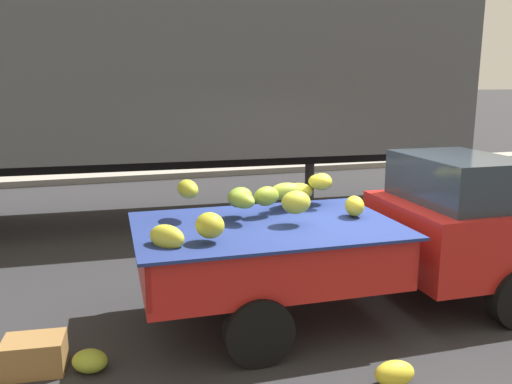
{
  "coord_description": "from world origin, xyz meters",
  "views": [
    {
      "loc": [
        -2.73,
        -5.06,
        2.53
      ],
      "look_at": [
        -1.02,
        0.46,
        1.29
      ],
      "focal_mm": 36.97,
      "sensor_mm": 36.0,
      "label": 1
    }
  ],
  "objects_px": {
    "semi_trailer": "(128,79)",
    "fallen_banana_bunch_by_wheel": "(394,373)",
    "pickup_truck": "(422,229)",
    "fallen_banana_bunch_near_tailgate": "(90,361)",
    "produce_crate": "(34,355)"
  },
  "relations": [
    {
      "from": "semi_trailer",
      "to": "fallen_banana_bunch_near_tailgate",
      "type": "bearing_deg",
      "value": -95.8
    },
    {
      "from": "pickup_truck",
      "to": "produce_crate",
      "type": "xyz_separation_m",
      "value": [
        -4.09,
        -0.27,
        -0.73
      ]
    },
    {
      "from": "fallen_banana_bunch_near_tailgate",
      "to": "fallen_banana_bunch_by_wheel",
      "type": "bearing_deg",
      "value": -22.13
    },
    {
      "from": "semi_trailer",
      "to": "fallen_banana_bunch_by_wheel",
      "type": "bearing_deg",
      "value": -71.64
    },
    {
      "from": "fallen_banana_bunch_near_tailgate",
      "to": "produce_crate",
      "type": "bearing_deg",
      "value": 163.05
    },
    {
      "from": "semi_trailer",
      "to": "pickup_truck",
      "type": "bearing_deg",
      "value": -55.67
    },
    {
      "from": "semi_trailer",
      "to": "fallen_banana_bunch_near_tailgate",
      "type": "xyz_separation_m",
      "value": [
        -0.8,
        -5.08,
        -2.44
      ]
    },
    {
      "from": "pickup_truck",
      "to": "semi_trailer",
      "type": "distance_m",
      "value": 5.7
    },
    {
      "from": "semi_trailer",
      "to": "fallen_banana_bunch_near_tailgate",
      "type": "distance_m",
      "value": 5.69
    },
    {
      "from": "pickup_truck",
      "to": "fallen_banana_bunch_near_tailgate",
      "type": "height_order",
      "value": "pickup_truck"
    },
    {
      "from": "pickup_truck",
      "to": "fallen_banana_bunch_near_tailgate",
      "type": "relative_size",
      "value": 14.75
    },
    {
      "from": "fallen_banana_bunch_near_tailgate",
      "to": "produce_crate",
      "type": "relative_size",
      "value": 0.62
    },
    {
      "from": "fallen_banana_bunch_near_tailgate",
      "to": "pickup_truck",
      "type": "bearing_deg",
      "value": 6.44
    },
    {
      "from": "semi_trailer",
      "to": "fallen_banana_bunch_by_wheel",
      "type": "relative_size",
      "value": 34.38
    },
    {
      "from": "pickup_truck",
      "to": "fallen_banana_bunch_by_wheel",
      "type": "bearing_deg",
      "value": -128.29
    }
  ]
}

